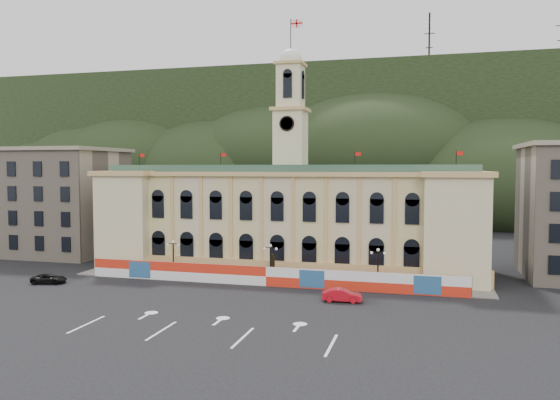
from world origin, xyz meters
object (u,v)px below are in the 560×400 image
(lamp_center, at_px, (270,260))
(black_suv, at_px, (49,279))
(red_sedan, at_px, (342,295))
(statue, at_px, (273,273))

(lamp_center, bearing_deg, black_suv, -164.29)
(lamp_center, height_order, red_sedan, lamp_center)
(statue, relative_size, lamp_center, 0.72)
(statue, xyz_separation_m, red_sedan, (10.64, -8.65, -0.45))
(red_sedan, bearing_deg, lamp_center, 50.88)
(lamp_center, bearing_deg, red_sedan, -35.71)
(statue, distance_m, red_sedan, 13.72)
(statue, distance_m, black_suv, 29.40)
(black_suv, bearing_deg, red_sedan, -103.56)
(statue, height_order, red_sedan, statue)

